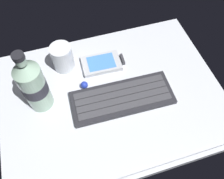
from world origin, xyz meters
TOP-DOWN VIEW (x-y plane):
  - ground_plane at (0.00, -0.23)cm, footprint 64.00×48.00cm
  - keyboard at (2.39, -2.21)cm, footprint 29.34×11.93cm
  - handheld_device at (0.66, 11.49)cm, footprint 13.03×8.11cm
  - juice_cup at (-11.12, 14.39)cm, footprint 6.40×6.40cm
  - water_bottle at (-19.75, 3.55)cm, footprint 6.73×6.73cm
  - trackball_mouse at (-7.00, 5.00)cm, footprint 2.20×2.20cm

SIDE VIEW (x-z plane):
  - ground_plane at x=0.00cm, z-range -2.39..0.41cm
  - handheld_device at x=0.66cm, z-range -0.02..1.48cm
  - keyboard at x=2.39cm, z-range -0.04..1.66cm
  - trackball_mouse at x=-7.00cm, z-range 0.00..2.20cm
  - juice_cup at x=-11.12cm, z-range -0.34..8.16cm
  - water_bottle at x=-19.75cm, z-range -1.39..19.41cm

